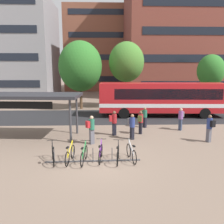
# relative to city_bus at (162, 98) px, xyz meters

# --- Properties ---
(ground) EXTENTS (200.00, 200.00, 0.00)m
(ground) POSITION_rel_city_bus_xyz_m (-5.78, -11.13, -1.78)
(ground) COLOR #7A6656
(bus_lane_asphalt) EXTENTS (80.00, 7.20, 0.01)m
(bus_lane_asphalt) POSITION_rel_city_bus_xyz_m (-5.78, -0.00, -1.77)
(bus_lane_asphalt) COLOR #232326
(bus_lane_asphalt) RESTS_ON ground
(city_bus) EXTENTS (12.13, 3.16, 3.20)m
(city_bus) POSITION_rel_city_bus_xyz_m (0.00, 0.00, 0.00)
(city_bus) COLOR red
(city_bus) RESTS_ON ground
(bike_rack) EXTENTS (4.72, 0.22, 0.70)m
(bike_rack) POSITION_rel_city_bus_xyz_m (-6.11, -11.23, -1.68)
(bike_rack) COLOR #47474C
(bike_rack) RESTS_ON ground
(parked_bicycle_black_0) EXTENTS (0.62, 1.68, 0.99)m
(parked_bicycle_black_0) POSITION_rel_city_bus_xyz_m (-8.06, -11.27, -1.39)
(parked_bicycle_black_0) COLOR black
(parked_bicycle_black_0) RESTS_ON ground
(parked_bicycle_yellow_1) EXTENTS (0.52, 1.72, 0.99)m
(parked_bicycle_yellow_1) POSITION_rel_city_bus_xyz_m (-7.24, -11.23, -1.39)
(parked_bicycle_yellow_1) COLOR black
(parked_bicycle_yellow_1) RESTS_ON ground
(parked_bicycle_green_2) EXTENTS (0.52, 1.72, 0.99)m
(parked_bicycle_green_2) POSITION_rel_city_bus_xyz_m (-6.54, -11.34, -1.39)
(parked_bicycle_green_2) COLOR black
(parked_bicycle_green_2) RESTS_ON ground
(parked_bicycle_purple_3) EXTENTS (0.52, 1.72, 0.99)m
(parked_bicycle_purple_3) POSITION_rel_city_bus_xyz_m (-5.74, -11.11, -1.39)
(parked_bicycle_purple_3) COLOR black
(parked_bicycle_purple_3) RESTS_ON ground
(parked_bicycle_black_4) EXTENTS (0.52, 1.72, 0.99)m
(parked_bicycle_black_4) POSITION_rel_city_bus_xyz_m (-4.88, -11.29, -1.39)
(parked_bicycle_black_4) COLOR black
(parked_bicycle_black_4) RESTS_ON ground
(parked_bicycle_silver_5) EXTENTS (0.52, 1.71, 0.99)m
(parked_bicycle_silver_5) POSITION_rel_city_bus_xyz_m (-4.20, -11.12, -1.39)
(parked_bicycle_silver_5) COLOR black
(parked_bicycle_silver_5) RESTS_ON ground
(transit_shelter) EXTENTS (6.73, 3.37, 2.91)m
(transit_shelter) POSITION_rel_city_bus_xyz_m (-10.42, -6.86, 0.95)
(transit_shelter) COLOR #38383D
(transit_shelter) RESTS_ON ground
(commuter_red_pack_0) EXTENTS (0.61, 0.54, 1.76)m
(commuter_red_pack_0) POSITION_rel_city_bus_xyz_m (-6.34, -8.46, -0.76)
(commuter_red_pack_0) COLOR #565660
(commuter_red_pack_0) RESTS_ON ground
(commuter_grey_pack_1) EXTENTS (0.49, 0.60, 1.67)m
(commuter_grey_pack_1) POSITION_rel_city_bus_xyz_m (-3.76, -7.53, -0.82)
(commuter_grey_pack_1) COLOR black
(commuter_grey_pack_1) RESTS_ON ground
(commuter_red_pack_2) EXTENTS (0.56, 0.39, 1.70)m
(commuter_red_pack_2) POSITION_rel_city_bus_xyz_m (-4.89, -6.55, -0.80)
(commuter_red_pack_2) COLOR black
(commuter_red_pack_2) RESTS_ON ground
(commuter_olive_pack_3) EXTENTS (0.56, 0.60, 1.61)m
(commuter_olive_pack_3) POSITION_rel_city_bus_xyz_m (-2.41, -4.43, -0.85)
(commuter_olive_pack_3) COLOR black
(commuter_olive_pack_3) RESTS_ON ground
(commuter_olive_pack_4) EXTENTS (0.47, 0.60, 1.64)m
(commuter_olive_pack_4) POSITION_rel_city_bus_xyz_m (-3.01, -6.32, -0.83)
(commuter_olive_pack_4) COLOR black
(commuter_olive_pack_4) RESTS_ON ground
(commuter_grey_pack_5) EXTENTS (0.56, 0.60, 1.68)m
(commuter_grey_pack_5) POSITION_rel_city_bus_xyz_m (0.16, -5.36, -0.81)
(commuter_grey_pack_5) COLOR #2D3851
(commuter_grey_pack_5) RESTS_ON ground
(commuter_black_pack_6) EXTENTS (0.48, 0.60, 1.74)m
(commuter_black_pack_6) POSITION_rel_city_bus_xyz_m (1.01, -8.32, -0.77)
(commuter_black_pack_6) COLOR #565660
(commuter_black_pack_6) RESTS_ON ground
(street_tree_0) EXTENTS (4.07, 4.07, 7.63)m
(street_tree_0) POSITION_rel_city_bus_xyz_m (-2.94, 5.35, 3.53)
(street_tree_0) COLOR brown
(street_tree_0) RESTS_ON ground
(street_tree_1) EXTENTS (4.85, 4.85, 7.63)m
(street_tree_1) POSITION_rel_city_bus_xyz_m (-8.19, 4.62, 3.04)
(street_tree_1) COLOR brown
(street_tree_1) RESTS_ON ground
(street_tree_2) EXTENTS (3.22, 3.22, 6.24)m
(street_tree_2) POSITION_rel_city_bus_xyz_m (7.27, 5.82, 2.54)
(street_tree_2) COLOR brown
(street_tree_2) RESTS_ON ground
(building_left_wing) EXTENTS (17.50, 11.58, 15.60)m
(building_left_wing) POSITION_rel_city_bus_xyz_m (-22.82, 18.99, 6.03)
(building_left_wing) COLOR gray
(building_left_wing) RESTS_ON ground
(building_right_wing) EXTENTS (24.97, 13.44, 22.51)m
(building_right_wing) POSITION_rel_city_bus_xyz_m (10.78, 18.15, 9.48)
(building_right_wing) COLOR brown
(building_right_wing) RESTS_ON ground
(building_centre_block) EXTENTS (19.42, 12.80, 17.12)m
(building_centre_block) POSITION_rel_city_bus_xyz_m (-3.89, 32.05, 6.79)
(building_centre_block) COLOR brown
(building_centre_block) RESTS_ON ground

